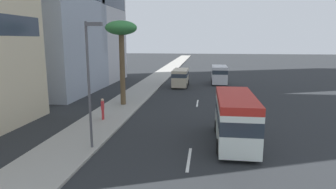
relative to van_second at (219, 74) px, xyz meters
name	(u,v)px	position (x,y,z in m)	size (l,w,h in m)	color
ground_plane	(199,94)	(-8.64, 2.68, -1.46)	(198.00, 198.00, 0.00)	#26282B
sidewalk_right	(139,92)	(-8.64, 9.79, -1.38)	(162.00, 3.67, 0.15)	#9E9B93
lane_stripe_mid	(189,159)	(-27.65, 2.68, -1.45)	(3.20, 0.16, 0.01)	silver
lane_stripe_far	(197,103)	(-13.61, 2.68, -1.45)	(3.20, 0.16, 0.01)	silver
van_second	(219,74)	(0.00, 0.00, 0.00)	(5.21, 2.22, 2.55)	silver
van_third	(181,77)	(-3.31, 5.30, -0.12)	(5.06, 2.06, 2.33)	beige
minibus_fourth	(235,117)	(-24.71, 0.04, 0.18)	(6.68, 2.33, 2.99)	silver
pedestrian_near_lamp	(103,108)	(-21.17, 9.77, -0.39)	(0.36, 0.29, 1.67)	red
palm_tree	(121,33)	(-15.63, 9.74, 5.41)	(2.91, 2.91, 7.86)	brown
street_lamp	(90,72)	(-26.96, 8.25, 3.05)	(0.24, 0.97, 7.11)	#4C4C51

